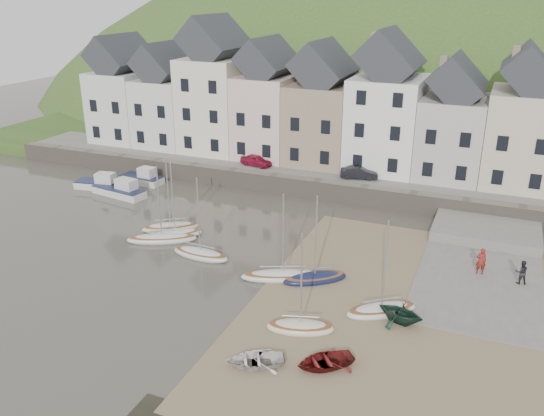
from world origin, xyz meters
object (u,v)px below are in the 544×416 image
at_px(sailboat_0, 162,238).
at_px(car_left, 256,160).
at_px(rowboat_red, 325,361).
at_px(person_red, 481,261).
at_px(rowboat_white, 255,360).
at_px(person_dark, 522,272).
at_px(rowboat_green, 401,312).
at_px(car_right, 359,173).

distance_m(sailboat_0, car_left, 16.40).
relative_size(sailboat_0, car_left, 1.89).
xyz_separation_m(rowboat_red, person_red, (6.72, 13.64, 0.69)).
height_order(rowboat_white, car_left, car_left).
xyz_separation_m(rowboat_white, rowboat_red, (3.36, 1.28, 0.00)).
xyz_separation_m(sailboat_0, person_dark, (25.59, 3.28, 0.69)).
height_order(sailboat_0, rowboat_green, sailboat_0).
height_order(rowboat_red, person_red, person_red).
relative_size(rowboat_red, person_red, 1.62).
bearing_deg(person_dark, sailboat_0, -7.29).
bearing_deg(rowboat_white, rowboat_green, 109.94).
bearing_deg(car_left, sailboat_0, -170.53).
distance_m(rowboat_green, car_left, 27.71).
bearing_deg(sailboat_0, rowboat_white, -40.86).
xyz_separation_m(sailboat_0, car_right, (11.31, 16.27, 1.92)).
distance_m(rowboat_white, car_right, 27.59).
distance_m(sailboat_0, rowboat_green, 19.64).
bearing_deg(sailboat_0, rowboat_green, -12.85).
bearing_deg(rowboat_green, car_right, -145.66).
height_order(sailboat_0, rowboat_white, sailboat_0).
height_order(sailboat_0, person_dark, sailboat_0).
distance_m(sailboat_0, person_dark, 25.81).
bearing_deg(rowboat_red, person_dark, 104.75).
relative_size(rowboat_white, rowboat_red, 0.99).
bearing_deg(sailboat_0, car_right, 55.18).
relative_size(rowboat_green, rowboat_red, 0.88).
bearing_deg(rowboat_red, car_right, 150.64).
bearing_deg(rowboat_red, car_left, 170.62).
height_order(rowboat_green, rowboat_red, rowboat_green).
xyz_separation_m(sailboat_0, rowboat_white, (12.97, -11.21, 0.11)).
relative_size(rowboat_green, person_red, 1.42).
relative_size(person_red, car_right, 0.54).
bearing_deg(person_dark, rowboat_white, 34.34).
bearing_deg(rowboat_red, person_red, 113.58).
bearing_deg(sailboat_0, car_left, 87.54).
height_order(rowboat_white, car_right, car_right).
height_order(rowboat_white, rowboat_red, rowboat_red).
bearing_deg(rowboat_red, rowboat_white, -109.31).
bearing_deg(person_dark, car_right, -56.88).
relative_size(rowboat_white, rowboat_green, 1.12).
bearing_deg(person_red, person_dark, 157.97).
bearing_deg(person_red, rowboat_green, 51.75).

